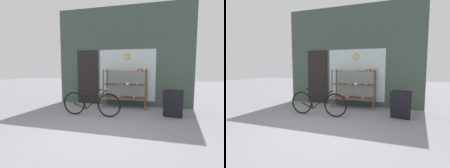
# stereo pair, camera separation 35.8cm
# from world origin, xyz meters

# --- Properties ---
(ground_plane) EXTENTS (30.00, 30.00, 0.00)m
(ground_plane) POSITION_xyz_m (0.00, 0.00, 0.00)
(ground_plane) COLOR gray
(storefront_facade) EXTENTS (5.11, 0.13, 3.69)m
(storefront_facade) POSITION_xyz_m (-0.04, 2.93, 1.79)
(storefront_facade) COLOR #3D4C42
(storefront_facade) RESTS_ON ground_plane
(display_case) EXTENTS (1.52, 0.52, 1.39)m
(display_case) POSITION_xyz_m (0.23, 2.53, 0.83)
(display_case) COLOR brown
(display_case) RESTS_ON ground_plane
(bicycle) EXTENTS (1.82, 0.46, 0.84)m
(bicycle) POSITION_xyz_m (-0.57, 1.23, 0.38)
(bicycle) COLOR black
(bicycle) RESTS_ON ground_plane
(sandwich_board) EXTENTS (0.59, 0.46, 0.79)m
(sandwich_board) POSITION_xyz_m (1.78, 1.67, 0.40)
(sandwich_board) COLOR black
(sandwich_board) RESTS_ON ground_plane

